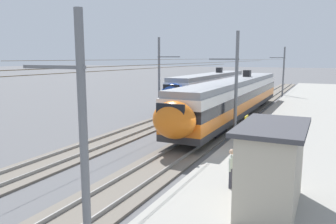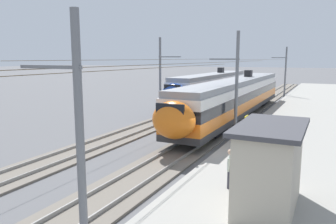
{
  "view_description": "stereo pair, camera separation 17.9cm",
  "coord_description": "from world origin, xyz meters",
  "px_view_note": "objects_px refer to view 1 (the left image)",
  "views": [
    {
      "loc": [
        -17.98,
        -6.78,
        5.84
      ],
      "look_at": [
        1.14,
        2.47,
        2.36
      ],
      "focal_mm": 35.25,
      "sensor_mm": 36.0,
      "label": 1
    },
    {
      "loc": [
        -17.9,
        -6.94,
        5.84
      ],
      "look_at": [
        1.14,
        2.47,
        2.36
      ],
      "focal_mm": 35.25,
      "sensor_mm": 36.0,
      "label": 2
    }
  ],
  "objects_px": {
    "catenary_mast_east": "(283,71)",
    "platform_sign": "(246,124)",
    "catenary_mast_far_side": "(160,75)",
    "potted_plant_platform_edge": "(249,148)",
    "train_near_platform": "(235,96)",
    "catenary_mast_west": "(79,134)",
    "train_far_track": "(210,86)",
    "handbag_beside_passenger": "(239,182)",
    "catenary_mast_mid": "(234,83)",
    "platform_shelter": "(271,166)",
    "passenger_walking": "(231,166)"
  },
  "relations": [
    {
      "from": "train_far_track",
      "to": "catenary_mast_mid",
      "type": "bearing_deg",
      "value": -155.93
    },
    {
      "from": "train_far_track",
      "to": "potted_plant_platform_edge",
      "type": "height_order",
      "value": "train_far_track"
    },
    {
      "from": "passenger_walking",
      "to": "platform_shelter",
      "type": "height_order",
      "value": "platform_shelter"
    },
    {
      "from": "catenary_mast_mid",
      "to": "catenary_mast_far_side",
      "type": "height_order",
      "value": "catenary_mast_far_side"
    },
    {
      "from": "train_near_platform",
      "to": "catenary_mast_mid",
      "type": "relative_size",
      "value": 0.74
    },
    {
      "from": "train_far_track",
      "to": "passenger_walking",
      "type": "bearing_deg",
      "value": -159.53
    },
    {
      "from": "train_near_platform",
      "to": "handbag_beside_passenger",
      "type": "xyz_separation_m",
      "value": [
        -17.57,
        -4.74,
        -1.71
      ]
    },
    {
      "from": "catenary_mast_far_side",
      "to": "handbag_beside_passenger",
      "type": "distance_m",
      "value": 21.44
    },
    {
      "from": "handbag_beside_passenger",
      "to": "potted_plant_platform_edge",
      "type": "distance_m",
      "value": 4.55
    },
    {
      "from": "catenary_mast_far_side",
      "to": "potted_plant_platform_edge",
      "type": "xyz_separation_m",
      "value": [
        -12.51,
        -11.97,
        -3.31
      ]
    },
    {
      "from": "train_near_platform",
      "to": "catenary_mast_mid",
      "type": "distance_m",
      "value": 7.91
    },
    {
      "from": "catenary_mast_far_side",
      "to": "platform_shelter",
      "type": "xyz_separation_m",
      "value": [
        -18.63,
        -14.06,
        -2.17
      ]
    },
    {
      "from": "catenary_mast_far_side",
      "to": "platform_shelter",
      "type": "height_order",
      "value": "catenary_mast_far_side"
    },
    {
      "from": "train_far_track",
      "to": "handbag_beside_passenger",
      "type": "relative_size",
      "value": 62.03
    },
    {
      "from": "train_near_platform",
      "to": "catenary_mast_east",
      "type": "relative_size",
      "value": 0.74
    },
    {
      "from": "train_near_platform",
      "to": "catenary_mast_west",
      "type": "relative_size",
      "value": 0.74
    },
    {
      "from": "catenary_mast_mid",
      "to": "catenary_mast_far_side",
      "type": "xyz_separation_m",
      "value": [
        6.93,
        9.59,
        0.11
      ]
    },
    {
      "from": "catenary_mast_west",
      "to": "passenger_walking",
      "type": "distance_m",
      "value": 7.18
    },
    {
      "from": "catenary_mast_far_side",
      "to": "train_far_track",
      "type": "bearing_deg",
      "value": -11.57
    },
    {
      "from": "catenary_mast_far_side",
      "to": "train_near_platform",
      "type": "bearing_deg",
      "value": -85.95
    },
    {
      "from": "catenary_mast_far_side",
      "to": "potted_plant_platform_edge",
      "type": "bearing_deg",
      "value": -136.28
    },
    {
      "from": "train_far_track",
      "to": "catenary_mast_east",
      "type": "height_order",
      "value": "catenary_mast_east"
    },
    {
      "from": "train_near_platform",
      "to": "catenary_mast_east",
      "type": "distance_m",
      "value": 20.51
    },
    {
      "from": "catenary_mast_west",
      "to": "catenary_mast_far_side",
      "type": "xyz_separation_m",
      "value": [
        23.65,
        9.58,
        0.39
      ]
    },
    {
      "from": "platform_sign",
      "to": "potted_plant_platform_edge",
      "type": "height_order",
      "value": "platform_sign"
    },
    {
      "from": "platform_sign",
      "to": "train_far_track",
      "type": "bearing_deg",
      "value": 24.2
    },
    {
      "from": "catenary_mast_mid",
      "to": "platform_shelter",
      "type": "distance_m",
      "value": 12.69
    },
    {
      "from": "train_near_platform",
      "to": "catenary_mast_west",
      "type": "distance_m",
      "value": 24.32
    },
    {
      "from": "train_near_platform",
      "to": "catenary_mast_mid",
      "type": "xyz_separation_m",
      "value": [
        -7.49,
        -1.81,
        1.81
      ]
    },
    {
      "from": "catenary_mast_east",
      "to": "platform_sign",
      "type": "height_order",
      "value": "catenary_mast_east"
    },
    {
      "from": "platform_shelter",
      "to": "catenary_mast_east",
      "type": "bearing_deg",
      "value": 6.45
    },
    {
      "from": "catenary_mast_far_side",
      "to": "platform_sign",
      "type": "distance_m",
      "value": 15.94
    },
    {
      "from": "catenary_mast_far_side",
      "to": "potted_plant_platform_edge",
      "type": "height_order",
      "value": "catenary_mast_far_side"
    },
    {
      "from": "train_near_platform",
      "to": "catenary_mast_far_side",
      "type": "bearing_deg",
      "value": 94.05
    },
    {
      "from": "catenary_mast_west",
      "to": "platform_sign",
      "type": "bearing_deg",
      "value": -8.17
    },
    {
      "from": "catenary_mast_west",
      "to": "platform_shelter",
      "type": "xyz_separation_m",
      "value": [
        5.02,
        -4.48,
        -1.78
      ]
    },
    {
      "from": "catenary_mast_mid",
      "to": "handbag_beside_passenger",
      "type": "xyz_separation_m",
      "value": [
        -10.09,
        -2.93,
        -3.51
      ]
    },
    {
      "from": "platform_sign",
      "to": "passenger_walking",
      "type": "relative_size",
      "value": 1.19
    },
    {
      "from": "catenary_mast_east",
      "to": "platform_sign",
      "type": "xyz_separation_m",
      "value": [
        -31.8,
        -1.83,
        -2.06
      ]
    },
    {
      "from": "catenary_mast_east",
      "to": "catenary_mast_far_side",
      "type": "height_order",
      "value": "catenary_mast_far_side"
    },
    {
      "from": "catenary_mast_west",
      "to": "catenary_mast_east",
      "type": "height_order",
      "value": "catenary_mast_east"
    },
    {
      "from": "passenger_walking",
      "to": "potted_plant_platform_edge",
      "type": "relative_size",
      "value": 2.11
    },
    {
      "from": "train_far_track",
      "to": "platform_sign",
      "type": "height_order",
      "value": "train_far_track"
    },
    {
      "from": "train_near_platform",
      "to": "catenary_mast_east",
      "type": "bearing_deg",
      "value": -5.07
    },
    {
      "from": "catenary_mast_west",
      "to": "catenary_mast_east",
      "type": "xyz_separation_m",
      "value": [
        44.56,
        -0.01,
        0.17
      ]
    },
    {
      "from": "passenger_walking",
      "to": "train_near_platform",
      "type": "bearing_deg",
      "value": 14.02
    },
    {
      "from": "passenger_walking",
      "to": "catenary_mast_west",
      "type": "bearing_deg",
      "value": 156.48
    },
    {
      "from": "train_near_platform",
      "to": "train_far_track",
      "type": "distance_m",
      "value": 11.03
    },
    {
      "from": "potted_plant_platform_edge",
      "to": "platform_shelter",
      "type": "xyz_separation_m",
      "value": [
        -6.11,
        -2.09,
        1.14
      ]
    },
    {
      "from": "catenary_mast_far_side",
      "to": "platform_shelter",
      "type": "distance_m",
      "value": 23.44
    }
  ]
}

